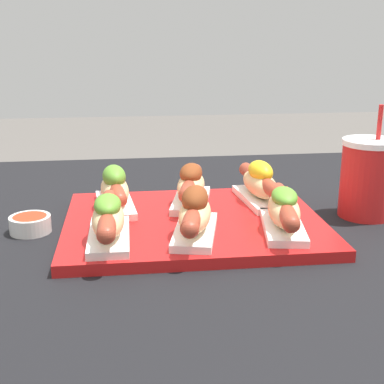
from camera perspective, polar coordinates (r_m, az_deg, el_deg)
serving_tray at (r=0.90m, az=0.16°, el=-3.35°), size 0.43×0.34×0.02m
hot_dog_0 at (r=0.80m, az=-8.93°, el=-2.87°), size 0.06×0.19×0.07m
hot_dog_1 at (r=0.81m, az=0.32°, el=-2.31°), size 0.09×0.19×0.08m
hot_dog_2 at (r=0.85m, az=9.76°, el=-1.92°), size 0.08×0.19×0.07m
hot_dog_3 at (r=0.95m, az=-8.25°, el=0.31°), size 0.08×0.19×0.08m
hot_dog_4 at (r=0.96m, az=-0.11°, el=0.71°), size 0.09×0.19×0.07m
hot_dog_5 at (r=0.98m, az=7.27°, el=0.91°), size 0.07×0.19×0.08m
sauce_bowl at (r=0.92m, az=-16.87°, el=-3.21°), size 0.07×0.07×0.03m
drink_cup at (r=0.99m, az=18.24°, el=1.42°), size 0.10×0.10×0.20m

